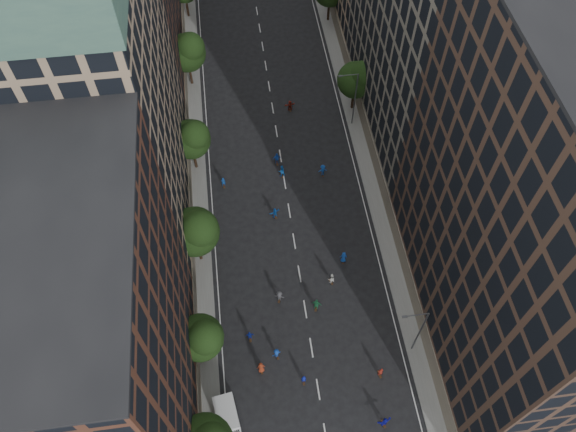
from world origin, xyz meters
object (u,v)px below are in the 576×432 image
(streetlamp_near, at_px, (419,330))
(cargo_van, at_px, (228,420))
(streetlamp_far, at_px, (354,97))
(skater_1, at_px, (304,379))

(streetlamp_near, bearing_deg, cargo_van, -165.33)
(streetlamp_far, relative_size, cargo_van, 1.87)
(streetlamp_far, xyz_separation_m, skater_1, (-11.74, -35.01, -4.42))
(streetlamp_far, bearing_deg, skater_1, -108.54)
(streetlamp_far, bearing_deg, streetlamp_near, -90.00)
(skater_1, bearing_deg, streetlamp_far, -109.58)
(cargo_van, relative_size, skater_1, 3.23)
(cargo_van, height_order, skater_1, cargo_van)
(cargo_van, bearing_deg, streetlamp_near, 5.85)
(streetlamp_near, relative_size, cargo_van, 1.87)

